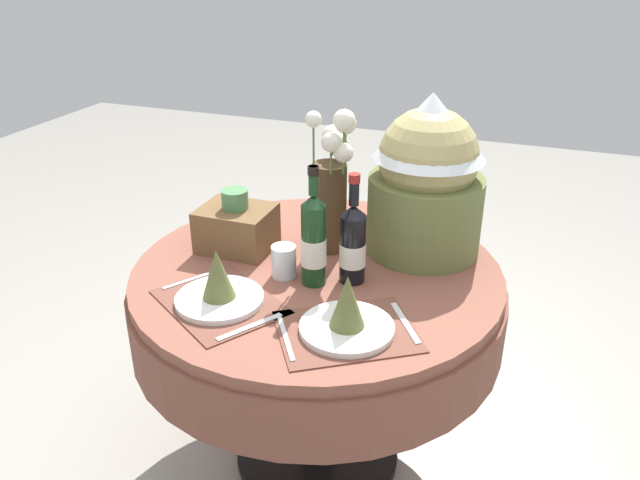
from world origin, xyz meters
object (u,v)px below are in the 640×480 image
object	(u,v)px
dining_table	(317,307)
gift_tub_back_right	(427,171)
wine_bottle_left	(353,243)
place_setting_left	(219,288)
tumbler_near_left	(284,261)
wine_bottle_centre	(314,240)
place_setting_right	(347,316)
woven_basket_side_left	(237,226)
flower_vase	(332,185)

from	to	relation	value
dining_table	gift_tub_back_right	size ratio (longest dim) A/B	2.26
gift_tub_back_right	wine_bottle_left	bearing A→B (deg)	-118.97
place_setting_left	tumbler_near_left	world-z (taller)	place_setting_left
dining_table	wine_bottle_centre	world-z (taller)	wine_bottle_centre
wine_bottle_left	dining_table	bearing A→B (deg)	164.02
place_setting_right	woven_basket_side_left	distance (m)	0.58
place_setting_right	wine_bottle_centre	size ratio (longest dim) A/B	1.22
wine_bottle_centre	gift_tub_back_right	distance (m)	0.42
flower_vase	wine_bottle_centre	distance (m)	0.24
wine_bottle_centre	gift_tub_back_right	bearing A→B (deg)	52.13
place_setting_right	flower_vase	xyz separation A→B (m)	(-0.19, 0.42, 0.17)
place_setting_left	wine_bottle_left	world-z (taller)	wine_bottle_left
dining_table	tumbler_near_left	bearing A→B (deg)	-133.20
wine_bottle_left	tumbler_near_left	size ratio (longest dim) A/B	3.42
place_setting_right	tumbler_near_left	xyz separation A→B (m)	(-0.26, 0.21, 0.00)
gift_tub_back_right	dining_table	bearing A→B (deg)	-139.28
wine_bottle_left	tumbler_near_left	distance (m)	0.21
wine_bottle_centre	gift_tub_back_right	size ratio (longest dim) A/B	0.70
dining_table	woven_basket_side_left	bearing A→B (deg)	172.04
woven_basket_side_left	dining_table	bearing A→B (deg)	-7.96
wine_bottle_left	tumbler_near_left	bearing A→B (deg)	-167.50
flower_vase	tumbler_near_left	distance (m)	0.28
tumbler_near_left	woven_basket_side_left	world-z (taller)	woven_basket_side_left
dining_table	wine_bottle_centre	size ratio (longest dim) A/B	3.21
tumbler_near_left	woven_basket_side_left	bearing A→B (deg)	150.88
woven_basket_side_left	place_setting_right	bearing A→B (deg)	-34.92
dining_table	wine_bottle_left	xyz separation A→B (m)	(0.12, -0.03, 0.26)
gift_tub_back_right	woven_basket_side_left	size ratio (longest dim) A/B	2.24
wine_bottle_left	gift_tub_back_right	xyz separation A→B (m)	(0.15, 0.26, 0.14)
wine_bottle_centre	wine_bottle_left	bearing A→B (deg)	27.01
wine_bottle_centre	woven_basket_side_left	size ratio (longest dim) A/B	1.58
gift_tub_back_right	woven_basket_side_left	distance (m)	0.61
wine_bottle_centre	tumbler_near_left	world-z (taller)	wine_bottle_centre
place_setting_right	wine_bottle_centre	xyz separation A→B (m)	(-0.17, 0.21, 0.09)
wine_bottle_centre	woven_basket_side_left	world-z (taller)	wine_bottle_centre
flower_vase	wine_bottle_left	xyz separation A→B (m)	(0.12, -0.17, -0.10)
wine_bottle_left	woven_basket_side_left	xyz separation A→B (m)	(-0.40, 0.07, -0.04)
dining_table	flower_vase	xyz separation A→B (m)	(-0.00, 0.14, 0.36)
place_setting_left	flower_vase	bearing A→B (deg)	67.05
flower_vase	woven_basket_side_left	distance (m)	0.33
place_setting_right	place_setting_left	bearing A→B (deg)	178.02
wine_bottle_centre	dining_table	bearing A→B (deg)	104.91
tumbler_near_left	gift_tub_back_right	xyz separation A→B (m)	(0.34, 0.31, 0.21)
gift_tub_back_right	woven_basket_side_left	xyz separation A→B (m)	(-0.55, -0.19, -0.19)
wine_bottle_centre	place_setting_left	bearing A→B (deg)	-136.01
place_setting_left	wine_bottle_centre	world-z (taller)	wine_bottle_centre
place_setting_left	gift_tub_back_right	distance (m)	0.71
dining_table	place_setting_left	world-z (taller)	place_setting_left
gift_tub_back_right	tumbler_near_left	bearing A→B (deg)	-137.88
place_setting_right	gift_tub_back_right	bearing A→B (deg)	81.37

